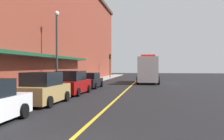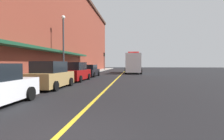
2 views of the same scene
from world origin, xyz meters
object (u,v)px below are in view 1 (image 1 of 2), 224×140
parked_car_3 (90,81)px  parked_car_2 (72,83)px  box_truck (149,70)px  parking_meter_0 (38,83)px  parking_meter_1 (75,78)px  parked_car_1 (43,89)px  street_lamp_left (57,42)px  traffic_light_near (110,61)px

parked_car_3 → parked_car_2: bearing=-179.4°
box_truck → parked_car_3: bearing=-32.2°
parking_meter_0 → parking_meter_1: same height
parked_car_1 → parked_car_3: (0.01, 11.50, -0.12)m
parked_car_3 → street_lamp_left: (-2.08, -3.88, 3.65)m
parked_car_1 → parking_meter_0: (-1.47, 2.50, 0.19)m
street_lamp_left → parked_car_1: bearing=-74.8°
parking_meter_1 → traffic_light_near: 21.89m
parking_meter_0 → parked_car_3: bearing=80.7°
parking_meter_0 → parked_car_2: bearing=63.5°
box_truck → traffic_light_near: bearing=-149.2°
parked_car_1 → box_truck: size_ratio=0.50×
parking_meter_1 → parked_car_3: bearing=15.7°
parked_car_2 → parking_meter_0: parked_car_2 is taller
parking_meter_1 → traffic_light_near: (0.06, 21.79, 2.10)m
street_lamp_left → traffic_light_near: bearing=88.5°
parking_meter_1 → street_lamp_left: street_lamp_left is taller
parking_meter_1 → traffic_light_near: bearing=89.8°
parked_car_3 → parking_meter_0: bearing=171.4°
parked_car_1 → parked_car_3: parked_car_1 is taller
box_truck → traffic_light_near: traffic_light_near is taller
parked_car_1 → parking_meter_0: bearing=31.1°
parking_meter_0 → street_lamp_left: street_lamp_left is taller
parked_car_1 → traffic_light_near: (-1.41, 32.87, 2.29)m
parked_car_3 → traffic_light_near: (-1.42, 21.37, 2.41)m
traffic_light_near → box_truck: bearing=-59.8°
parked_car_3 → street_lamp_left: size_ratio=0.66×
parking_meter_1 → parked_car_2: bearing=-75.5°
parked_car_3 → parking_meter_1: (-1.48, -0.42, 0.31)m
parked_car_3 → parking_meter_1: 1.57m
parked_car_3 → street_lamp_left: 5.72m
box_truck → street_lamp_left: bearing=-30.9°
parked_car_2 → box_truck: box_truck is taller
parked_car_2 → street_lamp_left: bearing=44.3°
parked_car_2 → traffic_light_near: size_ratio=1.12×
parked_car_2 → parking_meter_0: bearing=154.5°
parking_meter_1 → box_truck: bearing=52.3°
parked_car_2 → parked_car_3: (0.02, 6.06, -0.11)m
parked_car_3 → traffic_light_near: bearing=4.5°
box_truck → parking_meter_1: bearing=-37.1°
parked_car_3 → street_lamp_left: bearing=152.6°
parked_car_1 → parked_car_2: size_ratio=0.90×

